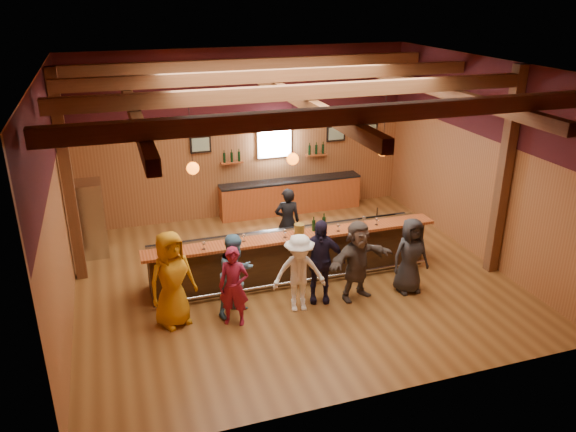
{
  "coord_description": "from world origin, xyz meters",
  "views": [
    {
      "loc": [
        -3.45,
        -10.24,
        5.88
      ],
      "look_at": [
        0.0,
        0.3,
        1.35
      ],
      "focal_mm": 35.0,
      "sensor_mm": 36.0,
      "label": 1
    }
  ],
  "objects_px": {
    "customer_redvest": "(234,286)",
    "customer_white": "(299,273)",
    "customer_orange": "(172,279)",
    "customer_navy": "(319,261)",
    "bottle_a": "(314,225)",
    "bartender": "(287,222)",
    "back_bar_cabinet": "(291,196)",
    "customer_brown": "(357,260)",
    "customer_dark": "(410,256)",
    "bar_counter": "(291,254)",
    "stainless_fridge": "(89,219)",
    "customer_denim": "(236,275)",
    "ice_bucket": "(299,229)"
  },
  "relations": [
    {
      "from": "customer_dark",
      "to": "customer_brown",
      "type": "bearing_deg",
      "value": 175.3
    },
    {
      "from": "bar_counter",
      "to": "customer_denim",
      "type": "distance_m",
      "value": 1.89
    },
    {
      "from": "bar_counter",
      "to": "customer_dark",
      "type": "relative_size",
      "value": 3.9
    },
    {
      "from": "stainless_fridge",
      "to": "bartender",
      "type": "bearing_deg",
      "value": -17.59
    },
    {
      "from": "customer_redvest",
      "to": "customer_dark",
      "type": "xyz_separation_m",
      "value": [
        3.7,
        0.07,
        0.03
      ]
    },
    {
      "from": "stainless_fridge",
      "to": "customer_dark",
      "type": "bearing_deg",
      "value": -31.74
    },
    {
      "from": "bar_counter",
      "to": "bottle_a",
      "type": "xyz_separation_m",
      "value": [
        0.42,
        -0.24,
        0.71
      ]
    },
    {
      "from": "customer_dark",
      "to": "ice_bucket",
      "type": "height_order",
      "value": "customer_dark"
    },
    {
      "from": "customer_orange",
      "to": "ice_bucket",
      "type": "relative_size",
      "value": 7.86
    },
    {
      "from": "customer_redvest",
      "to": "customer_denim",
      "type": "bearing_deg",
      "value": 94.4
    },
    {
      "from": "customer_redvest",
      "to": "customer_white",
      "type": "distance_m",
      "value": 1.3
    },
    {
      "from": "customer_white",
      "to": "ice_bucket",
      "type": "relative_size",
      "value": 6.72
    },
    {
      "from": "customer_brown",
      "to": "customer_dark",
      "type": "xyz_separation_m",
      "value": [
        1.15,
        -0.09,
        -0.03
      ]
    },
    {
      "from": "bartender",
      "to": "ice_bucket",
      "type": "relative_size",
      "value": 6.89
    },
    {
      "from": "ice_bucket",
      "to": "bar_counter",
      "type": "bearing_deg",
      "value": 101.36
    },
    {
      "from": "customer_brown",
      "to": "bottle_a",
      "type": "distance_m",
      "value": 1.26
    },
    {
      "from": "customer_redvest",
      "to": "customer_white",
      "type": "bearing_deg",
      "value": 28.68
    },
    {
      "from": "customer_white",
      "to": "bartender",
      "type": "distance_m",
      "value": 2.52
    },
    {
      "from": "customer_denim",
      "to": "customer_navy",
      "type": "height_order",
      "value": "customer_navy"
    },
    {
      "from": "customer_white",
      "to": "bar_counter",
      "type": "bearing_deg",
      "value": 86.05
    },
    {
      "from": "customer_dark",
      "to": "ice_bucket",
      "type": "xyz_separation_m",
      "value": [
        -2.04,
        1.06,
        0.42
      ]
    },
    {
      "from": "customer_redvest",
      "to": "bottle_a",
      "type": "bearing_deg",
      "value": 56.47
    },
    {
      "from": "customer_denim",
      "to": "ice_bucket",
      "type": "distance_m",
      "value": 1.78
    },
    {
      "from": "bar_counter",
      "to": "customer_white",
      "type": "height_order",
      "value": "customer_white"
    },
    {
      "from": "stainless_fridge",
      "to": "customer_brown",
      "type": "bearing_deg",
      "value": -36.54
    },
    {
      "from": "customer_brown",
      "to": "ice_bucket",
      "type": "bearing_deg",
      "value": 118.25
    },
    {
      "from": "back_bar_cabinet",
      "to": "customer_brown",
      "type": "distance_m",
      "value": 4.9
    },
    {
      "from": "customer_redvest",
      "to": "customer_brown",
      "type": "bearing_deg",
      "value": 28.81
    },
    {
      "from": "customer_orange",
      "to": "ice_bucket",
      "type": "xyz_separation_m",
      "value": [
        2.74,
        0.78,
        0.3
      ]
    },
    {
      "from": "customer_orange",
      "to": "customer_navy",
      "type": "height_order",
      "value": "customer_orange"
    },
    {
      "from": "bar_counter",
      "to": "customer_orange",
      "type": "bearing_deg",
      "value": -157.21
    },
    {
      "from": "bar_counter",
      "to": "bartender",
      "type": "xyz_separation_m",
      "value": [
        0.27,
        1.06,
        0.3
      ]
    },
    {
      "from": "customer_navy",
      "to": "customer_dark",
      "type": "xyz_separation_m",
      "value": [
        1.9,
        -0.23,
        -0.07
      ]
    },
    {
      "from": "customer_white",
      "to": "customer_dark",
      "type": "height_order",
      "value": "customer_dark"
    },
    {
      "from": "customer_orange",
      "to": "customer_navy",
      "type": "distance_m",
      "value": 2.88
    },
    {
      "from": "bar_counter",
      "to": "customer_redvest",
      "type": "height_order",
      "value": "customer_redvest"
    },
    {
      "from": "customer_brown",
      "to": "bartender",
      "type": "height_order",
      "value": "customer_brown"
    },
    {
      "from": "bottle_a",
      "to": "ice_bucket",
      "type": "bearing_deg",
      "value": -164.71
    },
    {
      "from": "ice_bucket",
      "to": "bottle_a",
      "type": "bearing_deg",
      "value": 15.29
    },
    {
      "from": "bar_counter",
      "to": "customer_white",
      "type": "distance_m",
      "value": 1.45
    },
    {
      "from": "customer_redvest",
      "to": "customer_denim",
      "type": "relative_size",
      "value": 0.94
    },
    {
      "from": "bartender",
      "to": "bottle_a",
      "type": "xyz_separation_m",
      "value": [
        0.15,
        -1.3,
        0.42
      ]
    },
    {
      "from": "customer_denim",
      "to": "ice_bucket",
      "type": "height_order",
      "value": "customer_denim"
    },
    {
      "from": "stainless_fridge",
      "to": "customer_white",
      "type": "xyz_separation_m",
      "value": [
        3.82,
        -3.84,
        -0.1
      ]
    },
    {
      "from": "stainless_fridge",
      "to": "bottle_a",
      "type": "height_order",
      "value": "stainless_fridge"
    },
    {
      "from": "back_bar_cabinet",
      "to": "customer_orange",
      "type": "xyz_separation_m",
      "value": [
        -3.86,
        -4.69,
        0.46
      ]
    },
    {
      "from": "back_bar_cabinet",
      "to": "stainless_fridge",
      "type": "xyz_separation_m",
      "value": [
        -5.3,
        -1.12,
        0.42
      ]
    },
    {
      "from": "customer_brown",
      "to": "customer_denim",
      "type": "bearing_deg",
      "value": 161.78
    },
    {
      "from": "customer_redvest",
      "to": "customer_denim",
      "type": "height_order",
      "value": "customer_denim"
    },
    {
      "from": "customer_brown",
      "to": "bartender",
      "type": "distance_m",
      "value": 2.47
    }
  ]
}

